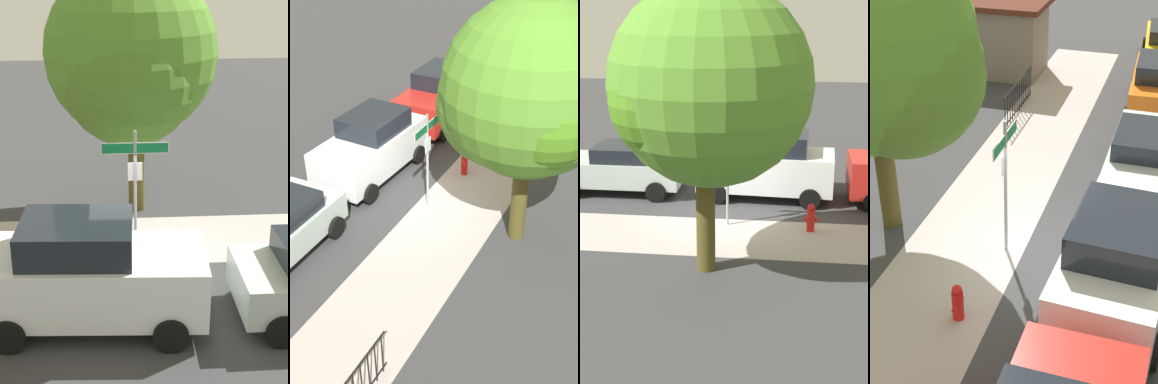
# 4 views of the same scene
# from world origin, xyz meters

# --- Properties ---
(ground_plane) EXTENTS (60.00, 60.00, 0.00)m
(ground_plane) POSITION_xyz_m (0.00, 0.00, 0.00)
(ground_plane) COLOR #38383A
(sidewalk_strip) EXTENTS (24.00, 2.60, 0.00)m
(sidewalk_strip) POSITION_xyz_m (2.00, 1.30, 0.00)
(sidewalk_strip) COLOR #ADA2A0
(sidewalk_strip) RESTS_ON ground_plane
(street_sign) EXTENTS (1.48, 0.07, 3.06)m
(street_sign) POSITION_xyz_m (-0.25, 0.40, 2.10)
(street_sign) COLOR #9EA0A5
(street_sign) RESTS_ON ground_plane
(shade_tree) EXTENTS (4.42, 4.60, 6.54)m
(shade_tree) POSITION_xyz_m (-0.05, 3.12, 4.16)
(shade_tree) COLOR #4A421C
(shade_tree) RESTS_ON ground_plane
(car_white) EXTENTS (4.33, 2.25, 2.12)m
(car_white) POSITION_xyz_m (-1.25, -2.14, 1.05)
(car_white) COLOR white
(car_white) RESTS_ON ground_plane
(fire_hydrant) EXTENTS (0.42, 0.22, 0.78)m
(fire_hydrant) POSITION_xyz_m (-2.57, 0.60, 0.38)
(fire_hydrant) COLOR red
(fire_hydrant) RESTS_ON ground_plane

